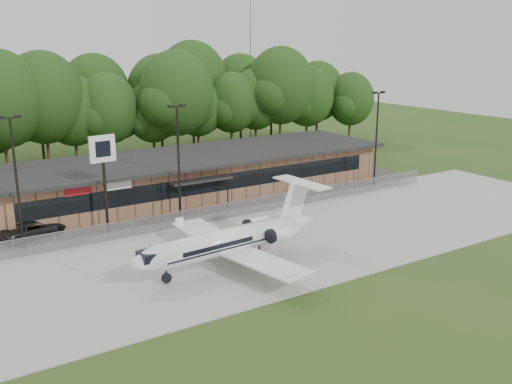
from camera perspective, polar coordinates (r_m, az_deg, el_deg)
ground at (r=39.95m, az=9.50°, el=-7.94°), size 160.00×160.00×0.00m
apron at (r=45.73m, az=2.79°, el=-4.68°), size 64.00×18.00×0.08m
parking_lot at (r=55.04m, az=-4.16°, el=-1.28°), size 50.00×9.00×0.06m
terminal at (r=58.31m, az=-6.29°, el=1.78°), size 41.00×11.65×4.30m
fence at (r=51.07m, az=-1.75°, el=-1.68°), size 46.00×0.04×1.52m
treeline at (r=73.85m, az=-12.75°, el=8.48°), size 72.00×12.00×15.00m
radio_mast at (r=88.60m, az=-0.56°, el=13.12°), size 0.20×0.20×25.00m
light_pole_left at (r=45.09m, az=-22.89°, el=1.70°), size 1.55×0.30×10.23m
light_pole_mid at (r=48.84m, az=-7.76°, el=3.71°), size 1.55×0.30×10.23m
light_pole_right at (r=61.94m, az=11.98°, el=5.91°), size 1.55×0.30×10.23m
business_jet at (r=39.80m, az=-2.37°, el=-4.88°), size 15.82×14.10×5.32m
suv at (r=49.13m, az=-21.46°, el=-3.47°), size 5.86×4.01×1.49m
pole_sign at (r=46.80m, az=-15.04°, el=3.17°), size 2.15×0.50×8.17m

